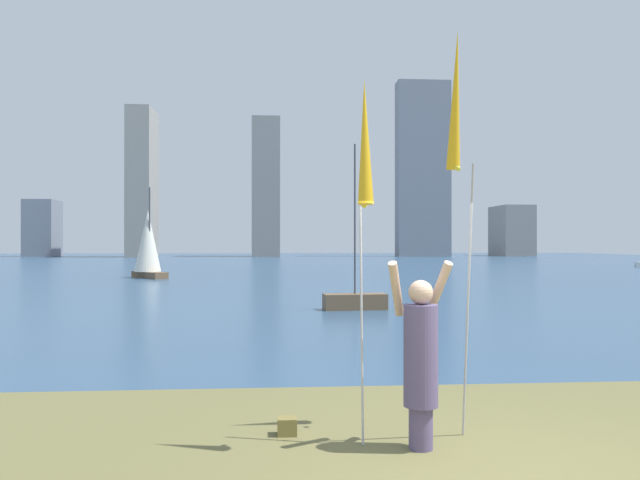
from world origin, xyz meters
TOP-DOWN VIEW (x-y plane):
  - ground at (0.00, 50.95)m, footprint 120.00×138.00m
  - person at (-0.59, 0.80)m, footprint 0.70×0.52m
  - kite_flag_left at (-1.15, 0.81)m, footprint 0.16×0.48m
  - kite_flag_right at (-0.02, 1.47)m, footprint 0.16×0.81m
  - bag at (-1.92, 1.37)m, footprint 0.21×0.19m
  - sailboat_1 at (0.52, 14.06)m, footprint 2.01×0.87m
  - sailboat_4 at (-9.32, 32.52)m, footprint 2.53×2.98m
  - skyline_tower_0 at (-36.07, 91.87)m, footprint 4.29×5.31m
  - skyline_tower_1 at (-20.64, 87.84)m, footprint 3.38×7.87m
  - skyline_tower_2 at (-2.76, 89.82)m, footprint 4.09×7.71m
  - skyline_tower_3 at (20.98, 89.01)m, footprint 7.98×3.19m
  - skyline_tower_4 at (35.84, 91.60)m, footprint 4.86×7.83m

SIDE VIEW (x-z plane):
  - ground at x=0.00m, z-range -0.12..0.00m
  - bag at x=-1.92m, z-range 0.00..0.18m
  - sailboat_1 at x=0.52m, z-range -2.28..2.89m
  - person at x=-0.59m, z-range -0.02..1.89m
  - sailboat_4 at x=-9.32m, z-range -0.67..4.68m
  - kite_flag_left at x=-1.15m, z-range 1.15..4.91m
  - kite_flag_right at x=-0.02m, z-range 1.37..5.83m
  - skyline_tower_4 at x=35.84m, z-range 0.00..7.85m
  - skyline_tower_0 at x=-36.07m, z-range 0.00..8.43m
  - skyline_tower_2 at x=-2.76m, z-range 0.00..20.44m
  - skyline_tower_1 at x=-20.64m, z-range 0.00..21.32m
  - skyline_tower_3 at x=20.98m, z-range 0.00..26.51m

